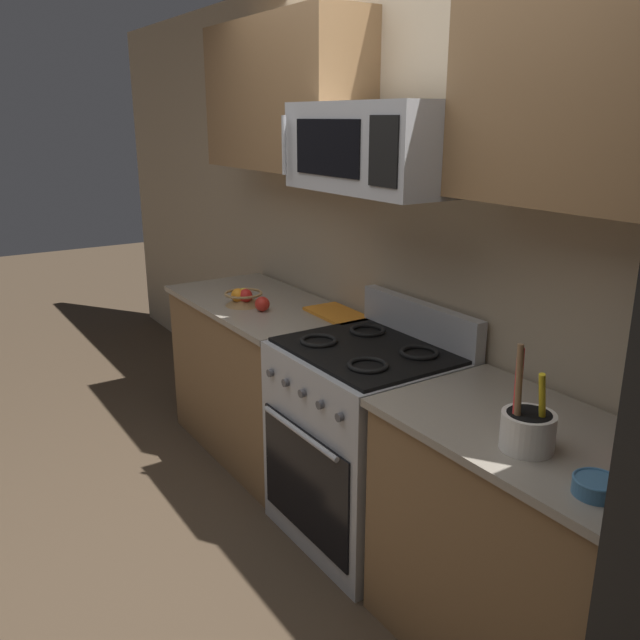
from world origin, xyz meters
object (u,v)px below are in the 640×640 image
Objects in this scene: cutting_board at (338,314)px; prep_bowl at (596,486)px; utensil_crock at (528,428)px; fruit_basket at (243,297)px; bottle_hot_sauce at (635,430)px; microwave at (378,147)px; apple_loose at (262,304)px; range_oven at (366,441)px.

prep_bowl reaches higher than cutting_board.
utensil_crock is 1.63× the size of fruit_basket.
utensil_crock is 1.45× the size of bottle_hot_sauce.
cutting_board is (-0.52, 0.17, -0.86)m from microwave.
utensil_crock is 1.54m from cutting_board.
utensil_crock is 4.28× the size of apple_loose.
microwave is at bearing 8.19° from apple_loose.
prep_bowl is at bearing -7.89° from range_oven.
apple_loose is at bearing -175.65° from bottle_hot_sauce.
microwave is at bearing 170.84° from prep_bowl.
cutting_board is at bearing 35.91° from fruit_basket.
apple_loose is 0.61× the size of prep_bowl.
prep_bowl is (0.28, -0.05, -0.04)m from utensil_crock.
fruit_basket is at bearing -171.27° from microwave.
range_oven is 5.24× the size of fruit_basket.
bottle_hot_sauce is at bearing 4.87° from fruit_basket.
microwave reaches higher than prep_bowl.
range_oven is 0.94m from apple_loose.
microwave is (0.00, 0.03, 1.30)m from range_oven.
apple_loose is at bearing 177.61° from prep_bowl.
utensil_crock is at bearing -0.22° from fruit_basket.
prep_bowl is at bearing -2.39° from apple_loose.
utensil_crock reaches higher than range_oven.
cutting_board is 1.74m from bottle_hot_sauce.
fruit_basket is at bearing 179.78° from utensil_crock.
microwave is 6.17× the size of prep_bowl.
cutting_board is 2.92× the size of prep_bowl.
bottle_hot_sauce is at bearing 4.35° from apple_loose.
bottle_hot_sauce is at bearing 1.75° from microwave.
prep_bowl is (2.06, -0.09, -0.01)m from apple_loose.
apple_loose is at bearing 178.73° from utensil_crock.
fruit_basket is (-0.96, -0.15, -0.82)m from microwave.
prep_bowl is at bearing -11.91° from cutting_board.
fruit_basket is at bearing -175.13° from bottle_hot_sauce.
microwave reaches higher than range_oven.
prep_bowl is at bearing -9.16° from microwave.
bottle_hot_sauce is (1.21, 0.07, 0.54)m from range_oven.
cutting_board is 1.82m from prep_bowl.
microwave reaches higher than utensil_crock.
fruit_basket is at bearing -172.94° from range_oven.
cutting_board is at bearing 175.51° from bottle_hot_sauce.
prep_bowl is (2.22, -0.05, -0.02)m from fruit_basket.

